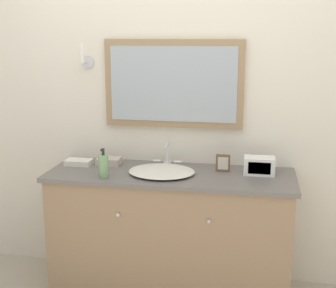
{
  "coord_description": "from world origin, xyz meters",
  "views": [
    {
      "loc": [
        0.54,
        -2.65,
        1.78
      ],
      "look_at": [
        -0.02,
        0.32,
        1.07
      ],
      "focal_mm": 50.0,
      "sensor_mm": 36.0,
      "label": 1
    }
  ],
  "objects": [
    {
      "name": "soap_bottle",
      "position": [
        -0.41,
        0.13,
        0.95
      ],
      "size": [
        0.06,
        0.06,
        0.2
      ],
      "color": "#709966",
      "rests_on": "vanity_counter"
    },
    {
      "name": "wall_back",
      "position": [
        -0.0,
        0.63,
        1.28
      ],
      "size": [
        8.0,
        0.18,
        2.55
      ],
      "color": "silver",
      "rests_on": "ground_plane"
    },
    {
      "name": "hand_towel_near_sink",
      "position": [
        -0.47,
        0.44,
        0.89
      ],
      "size": [
        0.17,
        0.12,
        0.05
      ],
      "color": "#B7A899",
      "rests_on": "vanity_counter"
    },
    {
      "name": "picture_frame",
      "position": [
        0.34,
        0.41,
        0.93
      ],
      "size": [
        0.1,
        0.01,
        0.12
      ],
      "color": "brown",
      "rests_on": "vanity_counter"
    },
    {
      "name": "sink_basin",
      "position": [
        -0.05,
        0.3,
        0.88
      ],
      "size": [
        0.45,
        0.43,
        0.16
      ],
      "color": "silver",
      "rests_on": "vanity_counter"
    },
    {
      "name": "vanity_counter",
      "position": [
        0.0,
        0.32,
        0.43
      ],
      "size": [
        1.66,
        0.57,
        0.87
      ],
      "color": "#937556",
      "rests_on": "ground_plane"
    },
    {
      "name": "hand_towel_far_corner",
      "position": [
        -0.68,
        0.39,
        0.89
      ],
      "size": [
        0.18,
        0.12,
        0.04
      ],
      "color": "silver",
      "rests_on": "vanity_counter"
    },
    {
      "name": "appliance_box",
      "position": [
        0.59,
        0.4,
        0.92
      ],
      "size": [
        0.2,
        0.13,
        0.12
      ],
      "color": "white",
      "rests_on": "vanity_counter"
    }
  ]
}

